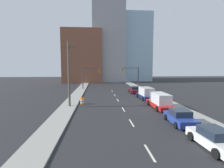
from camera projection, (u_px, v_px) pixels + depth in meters
The scene contains 20 objects.
sidewalk_left at pixel (83, 87), 49.88m from camera, with size 2.36×94.52×0.16m.
sidewalk_right at pixel (136, 86), 51.12m from camera, with size 2.36×94.52×0.16m.
lane_stripe_at_8m at pixel (150, 153), 11.64m from camera, with size 0.16×2.40×0.01m, color beige.
lane_stripe_at_14m at pixel (131, 123), 17.84m from camera, with size 0.16×2.40×0.01m, color beige.
lane_stripe_at_20m at pixel (123, 109), 23.47m from camera, with size 0.16×2.40×0.01m, color beige.
lane_stripe_at_27m at pixel (118, 100), 30.08m from camera, with size 0.16×2.40×0.01m, color beige.
lane_stripe_at_32m at pixel (115, 95), 35.18m from camera, with size 0.16×2.40×0.01m, color beige.
lane_stripe_at_38m at pixel (112, 91), 41.47m from camera, with size 0.16×2.40×0.01m, color beige.
building_brick_left at pixel (83, 57), 67.64m from camera, with size 14.00×16.00×19.07m.
building_office_center at pixel (108, 43), 71.80m from camera, with size 12.00×20.00×31.37m.
building_glass_right at pixel (132, 49), 76.87m from camera, with size 13.00×20.00×26.97m.
traffic_signal_left at pixel (88, 75), 44.11m from camera, with size 4.42×0.35×5.79m.
traffic_signal_right at pixel (133, 74), 45.06m from camera, with size 4.42×0.35×5.79m.
utility_pole_left_mid at pixel (69, 74), 24.44m from camera, with size 1.60×0.32×9.25m.
traffic_barrel at pixel (82, 101), 26.78m from camera, with size 0.56×0.56×0.95m.
sedan_white at pixel (214, 139), 12.26m from camera, with size 2.11×4.53×1.42m.
sedan_blue at pixel (180, 117), 17.54m from camera, with size 2.30×4.41×1.43m.
box_truck_red at pixel (160, 101), 24.17m from camera, with size 2.32×6.25×2.08m.
box_truck_navy at pixel (146, 93), 31.19m from camera, with size 2.58×5.77×2.06m.
sedan_maroon at pixel (134, 90), 38.45m from camera, with size 2.12×4.83×1.38m.
Camera 1 is at (-3.41, -2.82, 5.70)m, focal length 28.00 mm.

